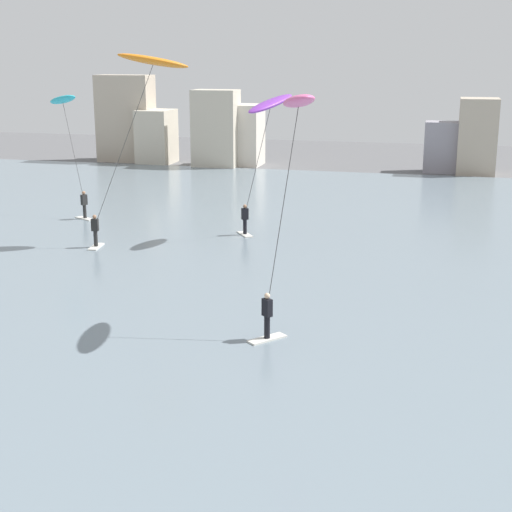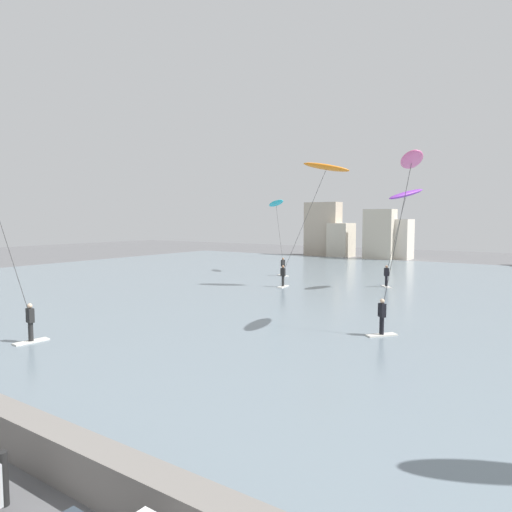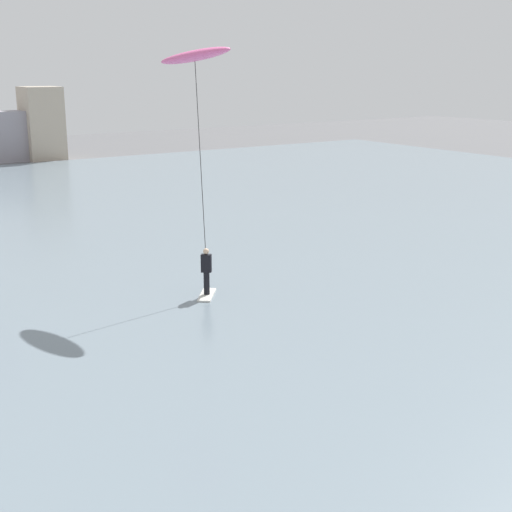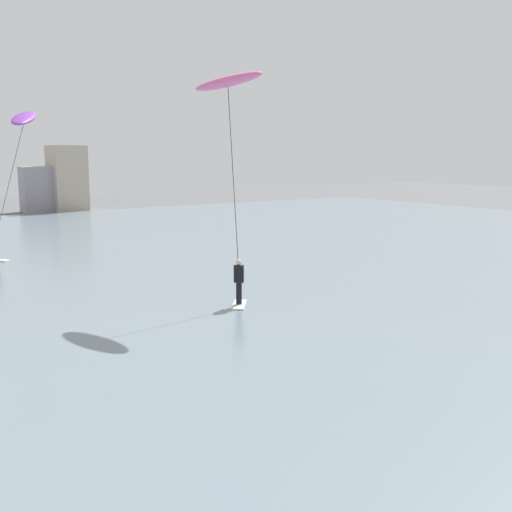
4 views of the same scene
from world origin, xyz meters
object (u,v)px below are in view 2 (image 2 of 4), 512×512
bollard_post (3,479)px  kitesurfer_orange (323,177)px  kitesurfer_cyan (277,212)px  kitesurfer_pink (408,177)px  kitesurfer_purple (404,202)px

bollard_post → kitesurfer_orange: 29.36m
bollard_post → kitesurfer_cyan: (-15.08, 33.83, 5.40)m
bollard_post → kitesurfer_cyan: bearing=114.0°
bollard_post → kitesurfer_pink: (2.21, 17.11, 6.61)m
bollard_post → kitesurfer_cyan: kitesurfer_cyan is taller
kitesurfer_cyan → kitesurfer_purple: 14.03m
kitesurfer_cyan → kitesurfer_pink: kitesurfer_pink is taller
bollard_post → kitesurfer_orange: (-7.10, 27.38, 7.90)m
kitesurfer_orange → kitesurfer_purple: size_ratio=1.27×
kitesurfer_purple → kitesurfer_orange: bearing=-157.2°
kitesurfer_orange → kitesurfer_pink: bearing=-47.8°
kitesurfer_cyan → kitesurfer_pink: bearing=-44.0°
kitesurfer_pink → kitesurfer_purple: 13.15m
bollard_post → kitesurfer_pink: kitesurfer_pink is taller
kitesurfer_purple → kitesurfer_pink: bearing=-72.7°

